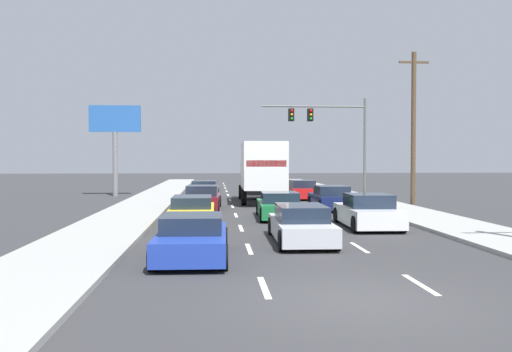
{
  "coord_description": "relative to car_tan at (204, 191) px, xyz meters",
  "views": [
    {
      "loc": [
        -2.76,
        -10.33,
        2.72
      ],
      "look_at": [
        -0.87,
        14.27,
        1.96
      ],
      "focal_mm": 38.64,
      "sensor_mm": 36.0,
      "label": 1
    }
  ],
  "objects": [
    {
      "name": "car_maroon",
      "position": [
        0.01,
        -7.7,
        0.01
      ],
      "size": [
        2.09,
        4.57,
        1.3
      ],
      "color": "maroon",
      "rests_on": "ground_plane"
    },
    {
      "name": "lane_markings",
      "position": [
        3.4,
        -5.86,
        -0.57
      ],
      "size": [
        3.54,
        62.0,
        0.01
      ],
      "color": "silver",
      "rests_on": "ground_plane"
    },
    {
      "name": "car_tan",
      "position": [
        0.0,
        0.0,
        0.0
      ],
      "size": [
        2.03,
        4.39,
        1.26
      ],
      "color": "tan",
      "rests_on": "ground_plane"
    },
    {
      "name": "sidewalk_right",
      "position": [
        10.21,
        -7.07,
        -0.51
      ],
      "size": [
        3.12,
        80.0,
        0.14
      ],
      "primitive_type": "cube",
      "color": "#9E9E99",
      "rests_on": "ground_plane"
    },
    {
      "name": "car_white",
      "position": [
        6.74,
        -15.95,
        0.02
      ],
      "size": [
        2.08,
        4.59,
        1.34
      ],
      "color": "white",
      "rests_on": "ground_plane"
    },
    {
      "name": "car_green",
      "position": [
        3.63,
        -12.35,
        -0.02
      ],
      "size": [
        2.1,
        4.66,
        1.21
      ],
      "color": "#196B38",
      "rests_on": "ground_plane"
    },
    {
      "name": "ground_plane",
      "position": [
        3.4,
        -2.07,
        -0.58
      ],
      "size": [
        140.0,
        140.0,
        0.0
      ],
      "primitive_type": "plane",
      "color": "#333335"
    },
    {
      "name": "traffic_signal_mast",
      "position": [
        9.03,
        4.32,
        4.86
      ],
      "size": [
        8.1,
        0.69,
        7.4
      ],
      "color": "#595B56",
      "rests_on": "ground_plane"
    },
    {
      "name": "roadside_billboard",
      "position": [
        -6.54,
        3.38,
        4.09
      ],
      "size": [
        3.71,
        0.36,
        6.62
      ],
      "color": "slate",
      "rests_on": "ground_plane"
    },
    {
      "name": "car_silver",
      "position": [
        3.48,
        -19.63,
        -0.01
      ],
      "size": [
        1.89,
        4.7,
        1.22
      ],
      "color": "#B7BABF",
      "rests_on": "ground_plane"
    },
    {
      "name": "box_truck",
      "position": [
        3.61,
        -3.28,
        1.53
      ],
      "size": [
        2.8,
        8.05,
        3.72
      ],
      "color": "white",
      "rests_on": "ground_plane"
    },
    {
      "name": "utility_pole_mid",
      "position": [
        12.51,
        -5.35,
        4.1
      ],
      "size": [
        1.8,
        0.28,
        9.07
      ],
      "color": "brown",
      "rests_on": "ground_plane"
    },
    {
      "name": "car_blue",
      "position": [
        0.05,
        -22.32,
        -0.03
      ],
      "size": [
        2.02,
        4.5,
        1.2
      ],
      "color": "#1E389E",
      "rests_on": "ground_plane"
    },
    {
      "name": "car_navy",
      "position": [
        6.9,
        -8.33,
        0.02
      ],
      "size": [
        1.97,
        4.42,
        1.3
      ],
      "color": "#141E4C",
      "rests_on": "ground_plane"
    },
    {
      "name": "sidewalk_left",
      "position": [
        -3.41,
        -7.07,
        -0.51
      ],
      "size": [
        3.12,
        80.0,
        0.14
      ],
      "primitive_type": "cube",
      "color": "#9E9E99",
      "rests_on": "ground_plane"
    },
    {
      "name": "car_yellow",
      "position": [
        -0.22,
        -15.43,
        0.01
      ],
      "size": [
        1.84,
        4.64,
        1.25
      ],
      "color": "yellow",
      "rests_on": "ground_plane"
    },
    {
      "name": "car_red",
      "position": [
        6.6,
        -0.4,
        0.02
      ],
      "size": [
        1.83,
        4.19,
        1.29
      ],
      "color": "red",
      "rests_on": "ground_plane"
    }
  ]
}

